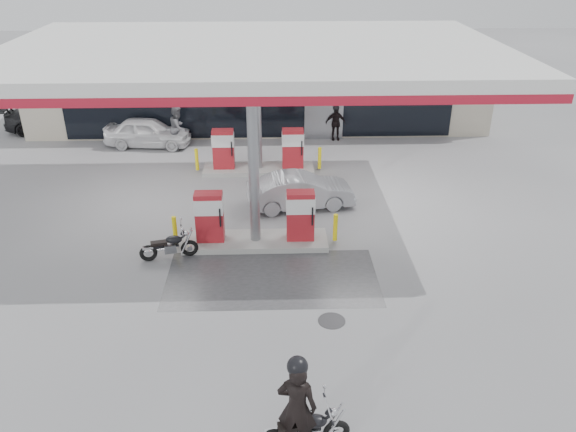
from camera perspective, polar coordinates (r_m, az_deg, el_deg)
name	(u,v)px	position (r m, az deg, el deg)	size (l,w,h in m)	color
ground	(255,279)	(16.07, -3.42, -6.37)	(90.00, 90.00, 0.00)	gray
wet_patch	(272,278)	(16.06, -1.63, -6.34)	(6.00, 3.00, 0.00)	#4C4C4F
drain_cover	(332,321)	(14.50, 4.46, -10.56)	(0.70, 0.70, 0.01)	#38383A
store_building	(260,77)	(30.14, -2.84, 13.90)	(22.00, 8.22, 4.00)	#BBB29D
canopy	(253,55)	(18.76, -3.53, 16.03)	(16.00, 10.02, 5.51)	silver
pump_island_near	(255,224)	(17.43, -3.34, -0.80)	(5.14, 1.30, 1.78)	#9E9E99
pump_island_far	(258,155)	(22.91, -3.04, 6.22)	(5.14, 1.30, 1.78)	#9E9E99
main_motorcycle	(307,430)	(11.36, 1.90, -20.93)	(1.76, 0.67, 0.91)	black
biker_main	(297,407)	(10.87, 0.93, -18.86)	(0.75, 0.49, 2.05)	black
parked_motorcycle	(170,247)	(17.16, -11.92, -3.05)	(1.73, 0.68, 0.90)	black
sedan_white	(148,132)	(26.53, -14.05, 8.27)	(1.56, 3.87, 1.32)	white
attendant	(178,128)	(25.79, -11.10, 8.80)	(0.96, 0.75, 1.97)	#5C5C61
hatchback_silver	(301,191)	(19.84, 1.30, 2.56)	(1.31, 3.75, 1.23)	#9FA1A7
parked_car_left	(55,118)	(30.04, -22.56, 9.21)	(1.89, 4.64, 1.35)	black
parked_car_right	(375,115)	(29.13, 8.85, 10.11)	(1.70, 3.68, 1.02)	#561213
biker_walking	(336,123)	(26.64, 4.85, 9.37)	(0.93, 0.39, 1.59)	black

